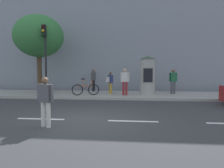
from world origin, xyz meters
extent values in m
plane|color=#38383A|center=(0.00, 0.00, 0.00)|extent=(80.00, 80.00, 0.00)
cube|color=#9E9B93|center=(0.00, 7.00, 0.07)|extent=(36.00, 4.00, 0.15)
cube|color=silver|center=(-1.71, 0.00, 0.00)|extent=(1.80, 0.16, 0.01)
cube|color=silver|center=(1.71, 0.00, 0.00)|extent=(1.80, 0.16, 0.01)
cube|color=gray|center=(0.00, 12.00, 5.70)|extent=(36.00, 5.00, 11.39)
cylinder|color=black|center=(-3.74, 5.35, 1.98)|extent=(0.12, 0.12, 3.66)
cube|color=black|center=(-3.74, 5.17, 4.18)|extent=(0.24, 0.24, 0.75)
sphere|color=#390605|center=(-3.74, 5.04, 4.42)|extent=(0.16, 0.16, 0.16)
sphere|color=#F2A519|center=(-3.74, 5.04, 4.18)|extent=(0.16, 0.16, 0.16)
sphere|color=#07330F|center=(-3.74, 5.04, 3.94)|extent=(0.16, 0.16, 0.16)
cylinder|color=#9E9B93|center=(2.67, 6.82, 1.33)|extent=(0.99, 0.99, 2.37)
cone|color=#334C33|center=(2.67, 6.82, 2.62)|extent=(1.09, 1.09, 0.20)
cube|color=black|center=(2.67, 6.31, 1.45)|extent=(0.60, 0.02, 0.90)
cylinder|color=#4C3826|center=(-4.83, 6.81, 1.42)|extent=(0.33, 0.33, 2.53)
ellipsoid|color=#337238|center=(-4.83, 6.81, 4.14)|extent=(3.42, 3.42, 2.90)
cylinder|color=silver|center=(-0.96, -1.08, 0.41)|extent=(0.14, 0.14, 0.81)
cylinder|color=silver|center=(-1.18, -0.99, 0.41)|extent=(0.14, 0.14, 0.81)
cube|color=#4C4C51|center=(-1.07, -1.03, 1.10)|extent=(0.52, 0.40, 0.58)
cylinder|color=#4C4C51|center=(-0.82, -1.14, 1.10)|extent=(0.09, 0.09, 0.55)
cylinder|color=#4C4C51|center=(-1.32, -0.93, 1.10)|extent=(0.09, 0.09, 0.55)
sphere|color=brown|center=(-1.07, -1.03, 1.50)|extent=(0.22, 0.22, 0.22)
cylinder|color=#B78C33|center=(0.23, 6.65, 0.53)|extent=(0.14, 0.14, 0.76)
cylinder|color=#B78C33|center=(0.13, 6.82, 0.53)|extent=(0.14, 0.14, 0.76)
cube|color=navy|center=(0.18, 6.73, 1.18)|extent=(0.40, 0.46, 0.54)
cylinder|color=navy|center=(0.30, 6.52, 1.18)|extent=(0.09, 0.09, 0.51)
cylinder|color=navy|center=(0.06, 6.94, 1.18)|extent=(0.09, 0.09, 0.51)
sphere|color=brown|center=(0.18, 6.73, 1.55)|extent=(0.21, 0.21, 0.21)
cube|color=silver|center=(0.02, 6.64, 1.15)|extent=(0.28, 0.32, 0.36)
cylinder|color=maroon|center=(1.28, 6.21, 0.59)|extent=(0.14, 0.14, 0.88)
cylinder|color=maroon|center=(1.09, 6.22, 0.59)|extent=(0.14, 0.14, 0.88)
cube|color=silver|center=(1.19, 6.21, 1.34)|extent=(0.40, 0.27, 0.62)
cylinder|color=silver|center=(1.42, 6.20, 1.34)|extent=(0.09, 0.09, 0.59)
cylinder|color=silver|center=(0.95, 6.23, 1.34)|extent=(0.09, 0.09, 0.59)
sphere|color=tan|center=(1.19, 6.21, 1.77)|extent=(0.24, 0.24, 0.24)
cylinder|color=black|center=(-1.29, 8.58, 0.58)|extent=(0.14, 0.14, 0.85)
cylinder|color=black|center=(-1.32, 8.36, 0.58)|extent=(0.14, 0.14, 0.85)
cube|color=#4C4C51|center=(-1.31, 8.47, 1.30)|extent=(0.31, 0.48, 0.60)
cylinder|color=#4C4C51|center=(-1.26, 8.73, 1.30)|extent=(0.09, 0.09, 0.57)
cylinder|color=#4C4C51|center=(-1.35, 8.21, 1.30)|extent=(0.09, 0.09, 0.57)
sphere|color=brown|center=(-1.31, 8.47, 1.72)|extent=(0.23, 0.23, 0.23)
cylinder|color=#4C4C51|center=(4.54, 7.31, 0.58)|extent=(0.14, 0.14, 0.85)
cylinder|color=#4C4C51|center=(4.34, 7.28, 0.58)|extent=(0.14, 0.14, 0.85)
cube|color=#1E5938|center=(4.44, 7.30, 1.31)|extent=(0.43, 0.30, 0.61)
cylinder|color=#1E5938|center=(4.68, 7.33, 1.31)|extent=(0.09, 0.09, 0.58)
cylinder|color=#1E5938|center=(4.20, 7.26, 1.31)|extent=(0.09, 0.09, 0.58)
sphere|color=brown|center=(4.44, 7.30, 1.73)|extent=(0.23, 0.23, 0.23)
torus|color=black|center=(-1.87, 5.84, 0.51)|extent=(0.71, 0.25, 0.72)
torus|color=black|center=(-0.86, 6.11, 0.51)|extent=(0.71, 0.25, 0.72)
cylinder|color=#D85919|center=(-1.37, 5.98, 0.76)|extent=(0.92, 0.29, 0.04)
cylinder|color=#D85919|center=(-1.52, 5.93, 0.96)|extent=(0.04, 0.04, 0.45)
cylinder|color=#D85919|center=(-0.96, 6.09, 0.96)|extent=(0.04, 0.04, 0.50)
cube|color=black|center=(-1.52, 5.93, 1.21)|extent=(0.26, 0.16, 0.06)
camera|label=1|loc=(1.71, -7.48, 1.87)|focal=33.90mm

